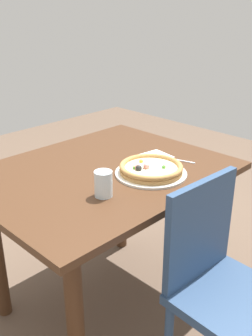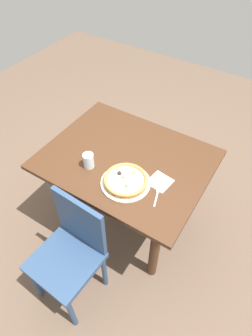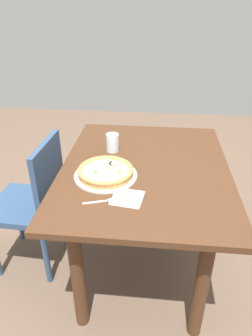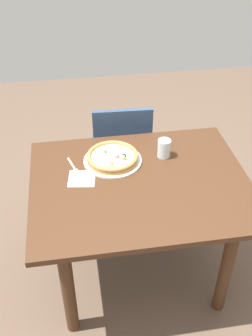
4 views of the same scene
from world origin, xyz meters
name	(u,v)px [view 2 (image 2 of 4)]	position (x,y,z in m)	size (l,w,h in m)	color
ground_plane	(126,218)	(0.00, 0.00, 0.00)	(6.00, 6.00, 0.00)	brown
dining_table	(126,171)	(0.00, 0.00, 0.64)	(1.15, 0.91, 0.77)	#472B19
chair_near	(71,251)	(0.00, -0.67, 0.49)	(0.42, 0.42, 0.89)	navy
plate	(126,183)	(0.12, -0.20, 0.77)	(0.33, 0.33, 0.01)	silver
pizza	(126,180)	(0.12, -0.20, 0.80)	(0.29, 0.29, 0.05)	#B78447
fork	(157,194)	(0.34, -0.17, 0.77)	(0.06, 0.16, 0.00)	silver
drinking_glass	(89,161)	(-0.17, -0.20, 0.82)	(0.07, 0.07, 0.11)	silver
napkin	(160,182)	(0.30, -0.07, 0.77)	(0.14, 0.14, 0.00)	white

